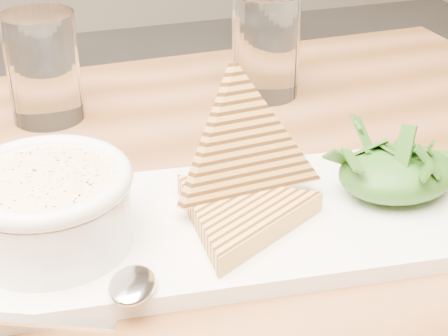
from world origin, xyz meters
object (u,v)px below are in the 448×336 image
object	(u,v)px
glass_far	(266,45)
platter	(231,224)
glass_near	(43,67)
soup_bowl	(50,215)
table_top	(104,244)

from	to	relation	value
glass_far	platter	bearing A→B (deg)	-116.24
platter	glass_far	xyz separation A→B (m)	(0.13, 0.27, 0.05)
glass_near	platter	bearing A→B (deg)	-66.00
platter	soup_bowl	distance (m)	0.15
platter	glass_near	xyz separation A→B (m)	(-0.12, 0.28, 0.05)
platter	table_top	bearing A→B (deg)	156.89
soup_bowl	glass_far	distance (m)	0.38
soup_bowl	table_top	bearing A→B (deg)	39.59
glass_near	glass_far	distance (m)	0.25
glass_near	glass_far	xyz separation A→B (m)	(0.25, -0.01, 0.00)
table_top	glass_far	world-z (taller)	glass_far
table_top	glass_near	world-z (taller)	glass_near
soup_bowl	glass_far	xyz separation A→B (m)	(0.27, 0.26, 0.02)
glass_far	table_top	bearing A→B (deg)	-136.28
table_top	glass_far	distance (m)	0.33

